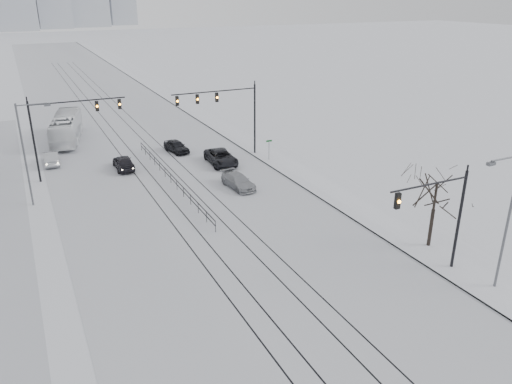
% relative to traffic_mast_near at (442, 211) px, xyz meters
% --- Properties ---
extents(ground, '(500.00, 500.00, 0.00)m').
position_rel_traffic_mast_near_xyz_m(ground, '(-10.79, -6.00, -4.56)').
color(ground, silver).
rests_on(ground, ground).
extents(road, '(22.00, 260.00, 0.02)m').
position_rel_traffic_mast_near_xyz_m(road, '(-10.79, 54.00, -4.55)').
color(road, silver).
rests_on(road, ground).
extents(sidewalk_east, '(5.00, 260.00, 0.16)m').
position_rel_traffic_mast_near_xyz_m(sidewalk_east, '(2.71, 54.00, -4.48)').
color(sidewalk_east, silver).
rests_on(sidewalk_east, ground).
extents(curb, '(0.10, 260.00, 0.12)m').
position_rel_traffic_mast_near_xyz_m(curb, '(0.26, 54.00, -4.50)').
color(curb, gray).
rests_on(curb, ground).
extents(tram_rails, '(5.30, 180.00, 0.01)m').
position_rel_traffic_mast_near_xyz_m(tram_rails, '(-10.79, 34.00, -4.54)').
color(tram_rails, black).
rests_on(tram_rails, ground).
extents(traffic_mast_near, '(6.10, 0.37, 7.00)m').
position_rel_traffic_mast_near_xyz_m(traffic_mast_near, '(0.00, 0.00, 0.00)').
color(traffic_mast_near, black).
rests_on(traffic_mast_near, ground).
extents(traffic_mast_ne, '(9.60, 0.37, 8.00)m').
position_rel_traffic_mast_near_xyz_m(traffic_mast_ne, '(-2.64, 29.00, 1.20)').
color(traffic_mast_ne, black).
rests_on(traffic_mast_ne, ground).
extents(traffic_mast_nw, '(9.10, 0.37, 8.00)m').
position_rel_traffic_mast_near_xyz_m(traffic_mast_nw, '(-19.31, 30.00, 1.01)').
color(traffic_mast_nw, black).
rests_on(traffic_mast_nw, ground).
extents(street_light_east, '(2.73, 0.25, 9.00)m').
position_rel_traffic_mast_near_xyz_m(street_light_east, '(1.91, -3.00, 0.65)').
color(street_light_east, '#595B60').
rests_on(street_light_east, ground).
extents(street_light_west, '(2.73, 0.25, 9.00)m').
position_rel_traffic_mast_near_xyz_m(street_light_west, '(-22.99, 24.00, 0.65)').
color(street_light_west, '#595B60').
rests_on(street_light_west, ground).
extents(bare_tree, '(4.40, 4.40, 6.10)m').
position_rel_traffic_mast_near_xyz_m(bare_tree, '(2.41, 3.00, -0.07)').
color(bare_tree, black).
rests_on(bare_tree, ground).
extents(median_fence, '(0.06, 24.00, 1.00)m').
position_rel_traffic_mast_near_xyz_m(median_fence, '(-10.79, 24.00, -4.04)').
color(median_fence, black).
rests_on(median_fence, ground).
extents(street_sign, '(0.70, 0.06, 2.40)m').
position_rel_traffic_mast_near_xyz_m(street_sign, '(1.01, 26.00, -2.96)').
color(street_sign, '#595B60').
rests_on(street_sign, ground).
extents(sedan_sb_inner, '(1.86, 4.47, 1.51)m').
position_rel_traffic_mast_near_xyz_m(sedan_sb_inner, '(-14.06, 30.13, -3.81)').
color(sedan_sb_inner, black).
rests_on(sedan_sb_inner, ground).
extents(sedan_sb_outer, '(1.66, 4.39, 1.43)m').
position_rel_traffic_mast_near_xyz_m(sedan_sb_outer, '(-20.79, 35.17, -3.85)').
color(sedan_sb_outer, '#A7ABAF').
rests_on(sedan_sb_outer, ground).
extents(sedan_nb_front, '(2.86, 5.67, 1.54)m').
position_rel_traffic_mast_near_xyz_m(sedan_nb_front, '(-4.18, 27.25, -3.79)').
color(sedan_nb_front, black).
rests_on(sedan_nb_front, ground).
extents(sedan_nb_right, '(2.32, 4.72, 1.32)m').
position_rel_traffic_mast_near_xyz_m(sedan_nb_right, '(-5.35, 19.97, -3.90)').
color(sedan_nb_right, '#989A9F').
rests_on(sedan_nb_right, ground).
extents(sedan_nb_far, '(2.42, 4.34, 1.40)m').
position_rel_traffic_mast_near_xyz_m(sedan_nb_far, '(-7.23, 33.58, -3.86)').
color(sedan_nb_far, black).
rests_on(sedan_nb_far, ground).
extents(box_truck, '(5.21, 12.32, 3.34)m').
position_rel_traffic_mast_near_xyz_m(box_truck, '(-18.12, 44.11, -2.89)').
color(box_truck, white).
rests_on(box_truck, ground).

